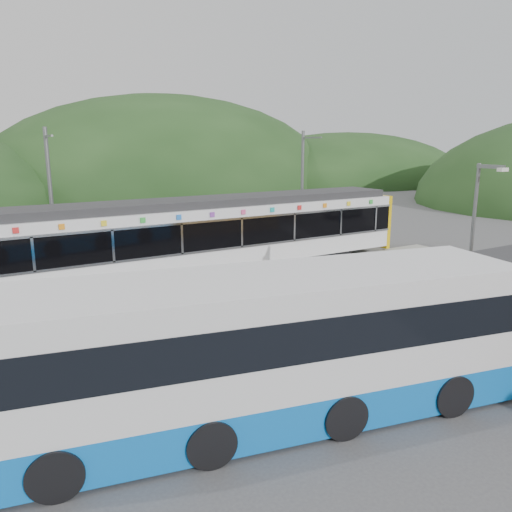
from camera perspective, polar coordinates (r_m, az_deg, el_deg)
ground at (r=19.81m, az=3.44°, el=-5.78°), size 120.00×120.00×0.00m
hills at (r=27.47m, az=7.85°, el=-0.59°), size 146.00×149.00×26.00m
platform at (r=22.44m, az=-1.34°, el=-3.13°), size 26.00×3.20×0.30m
yellow_line at (r=21.32m, az=0.40°, el=-3.55°), size 26.00×0.10×0.01m
train at (r=24.37m, az=-4.35°, el=2.74°), size 20.44×3.01×3.74m
catenary_mast_west at (r=24.43m, az=-22.32°, el=5.61°), size 0.18×1.80×7.00m
catenary_mast_east at (r=29.94m, az=5.33°, el=7.66°), size 0.18×1.80×7.00m
bus at (r=11.53m, az=0.35°, el=-10.99°), size 12.93×5.42×3.44m
lamp_post at (r=18.30m, az=23.82°, el=2.52°), size 0.35×1.00×5.66m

